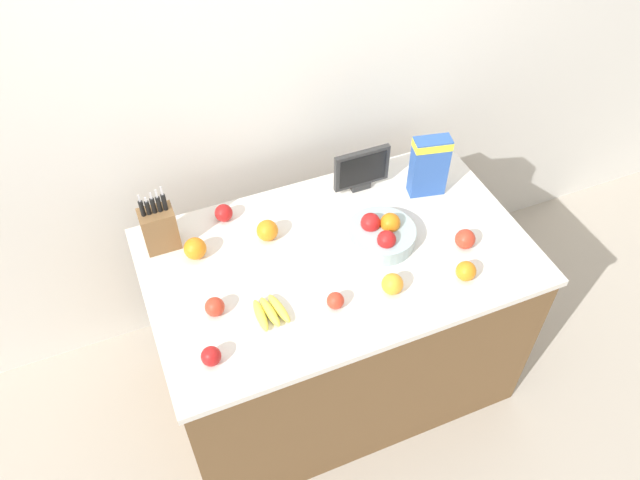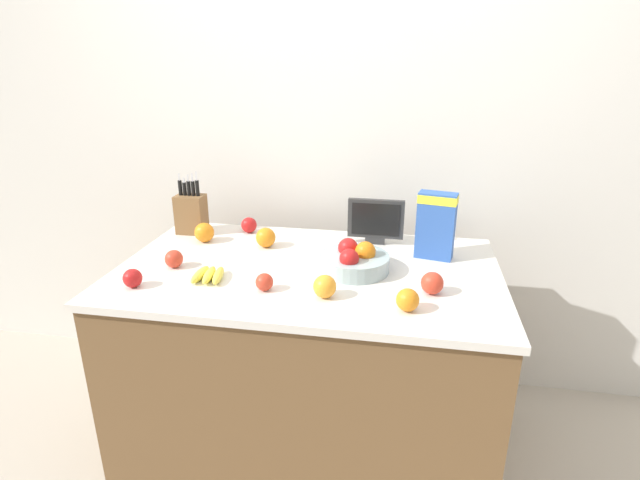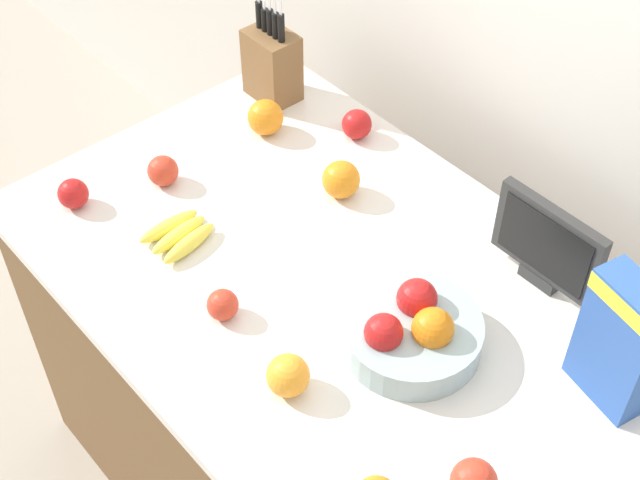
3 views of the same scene
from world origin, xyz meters
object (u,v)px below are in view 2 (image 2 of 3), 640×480
at_px(apple_middle, 133,278).
at_px(orange_back_center, 204,232).
at_px(orange_by_cereal, 325,286).
at_px(apple_rear, 264,282).
at_px(orange_mid_left, 266,238).
at_px(banana_bunch, 209,275).
at_px(small_monitor, 376,220).
at_px(knife_block, 191,213).
at_px(apple_near_bananas, 432,283).
at_px(fruit_bowl, 354,261).
at_px(orange_front_right, 408,300).
at_px(apple_by_knife_block, 174,259).
at_px(cereal_box, 436,223).
at_px(apple_leftmost, 249,225).

height_order(apple_middle, orange_back_center, orange_back_center).
bearing_deg(orange_by_cereal, apple_rear, 176.02).
bearing_deg(apple_middle, orange_mid_left, 52.55).
bearing_deg(orange_by_cereal, banana_bunch, 171.27).
bearing_deg(small_monitor, apple_middle, -144.20).
height_order(knife_block, orange_mid_left, knife_block).
xyz_separation_m(small_monitor, banana_bunch, (-0.60, -0.50, -0.10)).
height_order(knife_block, apple_middle, knife_block).
bearing_deg(apple_near_bananas, apple_middle, -172.67).
bearing_deg(apple_rear, banana_bunch, 166.85).
distance_m(knife_block, orange_by_cereal, 0.94).
distance_m(knife_block, orange_back_center, 0.16).
bearing_deg(fruit_bowl, orange_front_right, -54.28).
relative_size(fruit_bowl, orange_by_cereal, 3.33).
distance_m(orange_back_center, orange_by_cereal, 0.78).
distance_m(small_monitor, apple_near_bananas, 0.53).
height_order(apple_by_knife_block, orange_front_right, orange_front_right).
bearing_deg(apple_by_knife_block, cereal_box, 15.77).
height_order(small_monitor, apple_near_bananas, small_monitor).
bearing_deg(apple_leftmost, small_monitor, -4.14).
distance_m(apple_leftmost, orange_back_center, 0.23).
bearing_deg(apple_leftmost, apple_near_bananas, -31.27).
relative_size(apple_rear, orange_by_cereal, 0.79).
relative_size(cereal_box, apple_leftmost, 3.77).
bearing_deg(fruit_bowl, apple_leftmost, 146.50).
distance_m(apple_by_knife_block, orange_mid_left, 0.42).
xyz_separation_m(apple_leftmost, orange_front_right, (0.77, -0.66, 0.00)).
distance_m(apple_near_bananas, orange_by_cereal, 0.39).
relative_size(knife_block, orange_back_center, 3.37).
bearing_deg(orange_back_center, apple_near_bananas, -19.49).
bearing_deg(apple_leftmost, cereal_box, -10.83).
bearing_deg(orange_by_cereal, cereal_box, 48.72).
height_order(cereal_box, apple_rear, cereal_box).
bearing_deg(cereal_box, fruit_bowl, -135.92).
xyz_separation_m(apple_by_knife_block, apple_leftmost, (0.17, 0.46, 0.00)).
relative_size(orange_mid_left, orange_back_center, 0.99).
distance_m(small_monitor, fruit_bowl, 0.33).
distance_m(banana_bunch, orange_front_right, 0.76).
bearing_deg(fruit_bowl, knife_block, 158.86).
distance_m(fruit_bowl, apple_near_bananas, 0.33).
bearing_deg(apple_by_knife_block, orange_mid_left, 43.51).
relative_size(apple_by_knife_block, orange_mid_left, 0.82).
bearing_deg(apple_rear, small_monitor, 56.86).
xyz_separation_m(cereal_box, apple_near_bananas, (-0.02, -0.35, -0.11)).
xyz_separation_m(banana_bunch, apple_by_knife_block, (-0.18, 0.08, 0.02)).
relative_size(orange_mid_left, orange_front_right, 1.13).
bearing_deg(apple_near_bananas, apple_leftmost, 148.73).
height_order(knife_block, orange_front_right, knife_block).
bearing_deg(orange_back_center, banana_bunch, -65.43).
height_order(small_monitor, orange_back_center, small_monitor).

